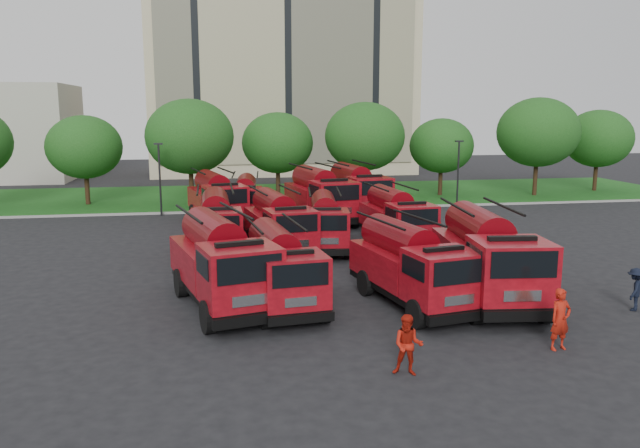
# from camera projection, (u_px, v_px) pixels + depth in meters

# --- Properties ---
(ground) EXTENTS (140.00, 140.00, 0.00)m
(ground) POSITION_uv_depth(u_px,v_px,m) (354.00, 270.00, 29.02)
(ground) COLOR black
(ground) RESTS_ON ground
(lawn) EXTENTS (70.00, 16.00, 0.12)m
(lawn) POSITION_uv_depth(u_px,v_px,m) (287.00, 195.00, 54.21)
(lawn) COLOR #144612
(lawn) RESTS_ON ground
(curb) EXTENTS (70.00, 0.30, 0.14)m
(curb) POSITION_uv_depth(u_px,v_px,m) (300.00, 209.00, 46.35)
(curb) COLOR gray
(curb) RESTS_ON ground
(apartment_building) EXTENTS (30.00, 14.18, 25.00)m
(apartment_building) POSITION_uv_depth(u_px,v_px,m) (281.00, 66.00, 73.56)
(apartment_building) COLOR beige
(apartment_building) RESTS_ON ground
(tree_1) EXTENTS (5.71, 5.71, 6.98)m
(tree_1) POSITION_uv_depth(u_px,v_px,m) (84.00, 147.00, 47.81)
(tree_1) COLOR #382314
(tree_1) RESTS_ON ground
(tree_2) EXTENTS (6.72, 6.72, 8.22)m
(tree_2) POSITION_uv_depth(u_px,v_px,m) (190.00, 137.00, 47.55)
(tree_2) COLOR #382314
(tree_2) RESTS_ON ground
(tree_3) EXTENTS (5.88, 5.88, 7.19)m
(tree_3) POSITION_uv_depth(u_px,v_px,m) (278.00, 143.00, 51.27)
(tree_3) COLOR #382314
(tree_3) RESTS_ON ground
(tree_4) EXTENTS (6.55, 6.55, 8.01)m
(tree_4) POSITION_uv_depth(u_px,v_px,m) (365.00, 137.00, 50.89)
(tree_4) COLOR #382314
(tree_4) RESTS_ON ground
(tree_5) EXTENTS (5.46, 5.46, 6.68)m
(tree_5) POSITION_uv_depth(u_px,v_px,m) (442.00, 146.00, 53.18)
(tree_5) COLOR #382314
(tree_5) RESTS_ON ground
(tree_6) EXTENTS (6.89, 6.89, 8.42)m
(tree_6) POSITION_uv_depth(u_px,v_px,m) (538.00, 132.00, 52.86)
(tree_6) COLOR #382314
(tree_6) RESTS_ON ground
(tree_7) EXTENTS (6.05, 6.05, 7.39)m
(tree_7) POSITION_uv_depth(u_px,v_px,m) (598.00, 139.00, 56.09)
(tree_7) COLOR #382314
(tree_7) RESTS_ON ground
(lamp_post_0) EXTENTS (0.60, 0.25, 5.11)m
(lamp_post_0) POSITION_uv_depth(u_px,v_px,m) (160.00, 175.00, 43.49)
(lamp_post_0) COLOR black
(lamp_post_0) RESTS_ON ground
(lamp_post_1) EXTENTS (0.60, 0.25, 5.11)m
(lamp_post_1) POSITION_uv_depth(u_px,v_px,m) (458.00, 170.00, 47.17)
(lamp_post_1) COLOR black
(lamp_post_1) RESTS_ON ground
(fire_truck_0) EXTENTS (4.25, 7.81, 3.38)m
(fire_truck_0) POSITION_uv_depth(u_px,v_px,m) (221.00, 263.00, 23.44)
(fire_truck_0) COLOR black
(fire_truck_0) RESTS_ON ground
(fire_truck_1) EXTENTS (2.96, 6.71, 2.96)m
(fire_truck_1) POSITION_uv_depth(u_px,v_px,m) (280.00, 268.00, 23.54)
(fire_truck_1) COLOR black
(fire_truck_1) RESTS_ON ground
(fire_truck_2) EXTENTS (3.54, 7.11, 3.09)m
(fire_truck_2) POSITION_uv_depth(u_px,v_px,m) (411.00, 265.00, 23.63)
(fire_truck_2) COLOR black
(fire_truck_2) RESTS_ON ground
(fire_truck_3) EXTENTS (3.47, 7.86, 3.47)m
(fire_truck_3) POSITION_uv_depth(u_px,v_px,m) (487.00, 257.00, 24.20)
(fire_truck_3) COLOR black
(fire_truck_3) RESTS_ON ground
(fire_truck_4) EXTENTS (2.63, 7.04, 3.20)m
(fire_truck_4) POSITION_uv_depth(u_px,v_px,m) (216.00, 224.00, 31.88)
(fire_truck_4) COLOR black
(fire_truck_4) RESTS_ON ground
(fire_truck_5) EXTENTS (3.35, 7.12, 3.12)m
(fire_truck_5) POSITION_uv_depth(u_px,v_px,m) (279.00, 223.00, 32.34)
(fire_truck_5) COLOR black
(fire_truck_5) RESTS_ON ground
(fire_truck_6) EXTENTS (3.03, 6.62, 2.90)m
(fire_truck_6) POSITION_uv_depth(u_px,v_px,m) (325.00, 222.00, 33.25)
(fire_truck_6) COLOR black
(fire_truck_6) RESTS_ON ground
(fire_truck_7) EXTENTS (2.85, 6.86, 3.06)m
(fire_truck_7) POSITION_uv_depth(u_px,v_px,m) (396.00, 217.00, 34.36)
(fire_truck_7) COLOR black
(fire_truck_7) RESTS_ON ground
(fire_truck_8) EXTENTS (4.01, 7.66, 3.32)m
(fire_truck_8) POSITION_uv_depth(u_px,v_px,m) (216.00, 199.00, 40.52)
(fire_truck_8) COLOR black
(fire_truck_8) RESTS_ON ground
(fire_truck_9) EXTENTS (2.81, 6.66, 2.96)m
(fire_truck_9) POSITION_uv_depth(u_px,v_px,m) (246.00, 199.00, 41.83)
(fire_truck_9) COLOR black
(fire_truck_9) RESTS_ON ground
(fire_truck_10) EXTENTS (4.04, 8.16, 3.55)m
(fire_truck_10) POSITION_uv_depth(u_px,v_px,m) (320.00, 195.00, 41.27)
(fire_truck_10) COLOR black
(fire_truck_10) RESTS_ON ground
(fire_truck_11) EXTENTS (3.57, 8.03, 3.54)m
(fire_truck_11) POSITION_uv_depth(u_px,v_px,m) (356.00, 190.00, 43.86)
(fire_truck_11) COLOR black
(fire_truck_11) RESTS_ON ground
(firefighter_0) EXTENTS (0.80, 0.64, 1.96)m
(firefighter_0) POSITION_uv_depth(u_px,v_px,m) (558.00, 349.00, 19.46)
(firefighter_0) COLOR #A6190C
(firefighter_0) RESTS_ON ground
(firefighter_1) EXTENTS (0.97, 0.75, 1.76)m
(firefighter_1) POSITION_uv_depth(u_px,v_px,m) (407.00, 375.00, 17.60)
(firefighter_1) COLOR #A6190C
(firefighter_1) RESTS_ON ground
(firefighter_2) EXTENTS (0.75, 1.10, 1.71)m
(firefighter_2) POSITION_uv_depth(u_px,v_px,m) (448.00, 297.00, 24.94)
(firefighter_2) COLOR #A6190C
(firefighter_2) RESTS_ON ground
(firefighter_3) EXTENTS (1.12, 1.12, 1.61)m
(firefighter_3) POSITION_uv_depth(u_px,v_px,m) (633.00, 310.00, 23.27)
(firefighter_3) COLOR black
(firefighter_3) RESTS_ON ground
(firefighter_4) EXTENTS (0.91, 1.01, 1.72)m
(firefighter_4) POSITION_uv_depth(u_px,v_px,m) (263.00, 279.00, 27.62)
(firefighter_4) COLOR black
(firefighter_4) RESTS_ON ground
(firefighter_5) EXTENTS (1.86, 1.03, 1.89)m
(firefighter_5) POSITION_uv_depth(u_px,v_px,m) (435.00, 255.00, 32.13)
(firefighter_5) COLOR #A6190C
(firefighter_5) RESTS_ON ground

